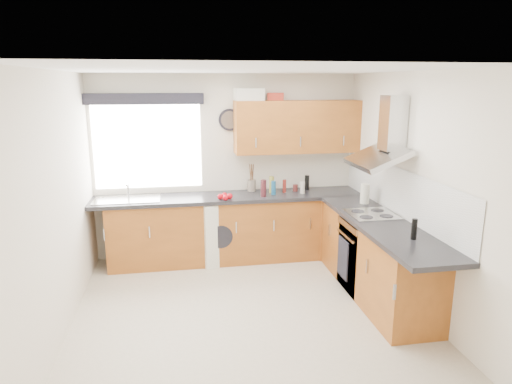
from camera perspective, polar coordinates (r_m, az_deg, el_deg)
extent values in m
plane|color=beige|center=(5.05, -1.18, -14.63)|extent=(3.60, 3.60, 0.00)
cube|color=white|center=(4.45, -1.34, 15.04)|extent=(3.60, 3.60, 0.02)
cube|color=silver|center=(6.34, -3.71, 3.21)|extent=(3.60, 0.02, 2.50)
cube|color=silver|center=(2.91, 4.14, -9.37)|extent=(3.60, 0.02, 2.50)
cube|color=silver|center=(4.68, -23.59, -1.61)|extent=(0.02, 3.60, 2.50)
cube|color=silver|center=(5.17, 18.88, 0.13)|extent=(0.02, 3.60, 2.50)
cube|color=silver|center=(6.26, -13.38, 5.52)|extent=(1.40, 0.02, 1.10)
cube|color=black|center=(6.12, -13.75, 11.25)|extent=(1.50, 0.18, 0.14)
cube|color=white|center=(5.44, 17.24, 0.13)|extent=(0.01, 3.00, 0.54)
cube|color=brown|center=(6.25, -4.21, -4.71)|extent=(3.00, 0.58, 0.86)
cube|color=brown|center=(6.58, 9.82, -3.94)|extent=(0.60, 0.60, 0.86)
cube|color=brown|center=(5.41, 14.73, -8.10)|extent=(0.58, 2.10, 0.86)
cube|color=black|center=(6.12, -3.35, -0.65)|extent=(3.60, 0.62, 0.05)
cube|color=black|center=(5.13, 15.62, -3.97)|extent=(0.62, 2.42, 0.05)
cube|color=black|center=(5.53, 13.99, -7.61)|extent=(0.56, 0.58, 0.85)
cube|color=#B6B7B7|center=(5.38, 14.29, -2.71)|extent=(0.52, 0.52, 0.01)
cube|color=brown|center=(6.27, 5.15, 8.14)|extent=(1.70, 0.35, 0.70)
cube|color=silver|center=(6.26, -4.68, -4.75)|extent=(0.72, 0.70, 0.85)
cylinder|color=black|center=(6.22, -3.29, 8.98)|extent=(0.30, 0.04, 0.30)
cube|color=silver|center=(6.20, -0.94, 12.11)|extent=(0.40, 0.30, 0.16)
cube|color=#B33221|center=(6.27, 2.47, 11.84)|extent=(0.25, 0.22, 0.10)
cylinder|color=#786B5D|center=(6.34, -0.55, 0.82)|extent=(0.11, 0.11, 0.16)
cylinder|color=silver|center=(5.84, 13.46, -0.21)|extent=(0.13, 0.13, 0.25)
cylinder|color=#5B2220|center=(6.36, 4.93, 0.53)|extent=(0.07, 0.07, 0.09)
cylinder|color=#3F161C|center=(6.01, 0.93, 0.46)|extent=(0.07, 0.07, 0.23)
cylinder|color=#BAB09F|center=(6.23, 5.83, 0.57)|extent=(0.06, 0.06, 0.16)
cylinder|color=maroon|center=(6.26, 3.57, 0.74)|extent=(0.05, 0.05, 0.18)
cylinder|color=black|center=(6.45, 6.38, 1.18)|extent=(0.06, 0.06, 0.20)
cylinder|color=navy|center=(6.14, 2.20, 0.52)|extent=(0.06, 0.06, 0.18)
cylinder|color=olive|center=(6.24, 1.96, 0.93)|extent=(0.07, 0.07, 0.23)
cylinder|color=black|center=(4.65, 19.17, -4.41)|extent=(0.05, 0.05, 0.20)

